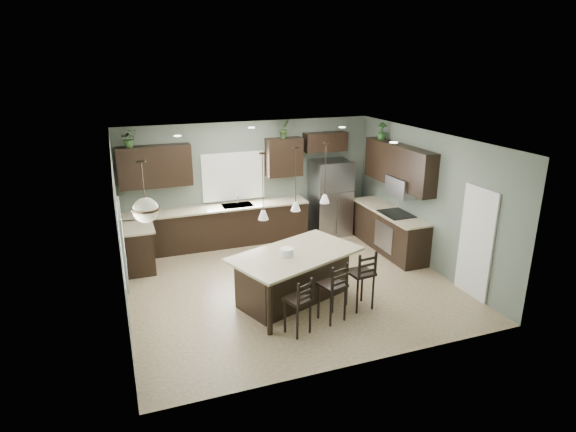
% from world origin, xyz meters
% --- Properties ---
extents(ground, '(6.00, 6.00, 0.00)m').
position_xyz_m(ground, '(0.00, 0.00, 0.00)').
color(ground, '#9E8466').
rests_on(ground, ground).
extents(pantry_door, '(0.04, 0.82, 2.04)m').
position_xyz_m(pantry_door, '(2.98, -1.55, 1.02)').
color(pantry_door, white).
rests_on(pantry_door, ground).
extents(window_back, '(1.35, 0.02, 1.00)m').
position_xyz_m(window_back, '(-0.40, 2.73, 1.55)').
color(window_back, white).
rests_on(window_back, room_shell).
extents(window_left, '(0.02, 1.10, 1.00)m').
position_xyz_m(window_left, '(-2.98, -0.80, 1.55)').
color(window_left, white).
rests_on(window_left, room_shell).
extents(left_return_cabs, '(0.60, 0.90, 0.90)m').
position_xyz_m(left_return_cabs, '(-2.70, 1.70, 0.45)').
color(left_return_cabs, black).
rests_on(left_return_cabs, ground).
extents(left_return_countertop, '(0.66, 0.96, 0.04)m').
position_xyz_m(left_return_countertop, '(-2.68, 1.70, 0.92)').
color(left_return_countertop, '#C1BA92').
rests_on(left_return_countertop, left_return_cabs).
extents(back_lower_cabs, '(4.20, 0.60, 0.90)m').
position_xyz_m(back_lower_cabs, '(-0.85, 2.45, 0.45)').
color(back_lower_cabs, black).
rests_on(back_lower_cabs, ground).
extents(back_countertop, '(4.20, 0.66, 0.04)m').
position_xyz_m(back_countertop, '(-0.85, 2.43, 0.92)').
color(back_countertop, '#C1BA92').
rests_on(back_countertop, back_lower_cabs).
extents(sink_inset, '(0.70, 0.45, 0.01)m').
position_xyz_m(sink_inset, '(-0.40, 2.43, 0.94)').
color(sink_inset, gray).
rests_on(sink_inset, back_countertop).
extents(faucet, '(0.02, 0.02, 0.28)m').
position_xyz_m(faucet, '(-0.40, 2.40, 1.08)').
color(faucet, silver).
rests_on(faucet, back_countertop).
extents(back_upper_left, '(1.55, 0.34, 0.90)m').
position_xyz_m(back_upper_left, '(-2.15, 2.58, 1.95)').
color(back_upper_left, black).
rests_on(back_upper_left, room_shell).
extents(back_upper_right, '(0.85, 0.34, 0.90)m').
position_xyz_m(back_upper_right, '(0.80, 2.58, 1.95)').
color(back_upper_right, black).
rests_on(back_upper_right, room_shell).
extents(fridge_header, '(1.05, 0.34, 0.45)m').
position_xyz_m(fridge_header, '(1.85, 2.58, 2.25)').
color(fridge_header, black).
rests_on(fridge_header, room_shell).
extents(right_lower_cabs, '(0.60, 2.35, 0.90)m').
position_xyz_m(right_lower_cabs, '(2.70, 0.87, 0.45)').
color(right_lower_cabs, black).
rests_on(right_lower_cabs, ground).
extents(right_countertop, '(0.66, 2.35, 0.04)m').
position_xyz_m(right_countertop, '(2.68, 0.87, 0.92)').
color(right_countertop, '#C1BA92').
rests_on(right_countertop, right_lower_cabs).
extents(cooktop, '(0.58, 0.75, 0.02)m').
position_xyz_m(cooktop, '(2.68, 0.60, 0.94)').
color(cooktop, black).
rests_on(cooktop, right_countertop).
extents(wall_oven_front, '(0.01, 0.72, 0.60)m').
position_xyz_m(wall_oven_front, '(2.40, 0.60, 0.45)').
color(wall_oven_front, gray).
rests_on(wall_oven_front, right_lower_cabs).
extents(right_upper_cabs, '(0.34, 2.35, 0.90)m').
position_xyz_m(right_upper_cabs, '(2.83, 0.87, 1.95)').
color(right_upper_cabs, black).
rests_on(right_upper_cabs, room_shell).
extents(microwave, '(0.40, 0.75, 0.40)m').
position_xyz_m(microwave, '(2.78, 0.60, 1.55)').
color(microwave, gray).
rests_on(microwave, right_upper_cabs).
extents(refrigerator, '(0.90, 0.74, 1.85)m').
position_xyz_m(refrigerator, '(1.90, 2.29, 0.93)').
color(refrigerator, gray).
rests_on(refrigerator, ground).
extents(kitchen_island, '(2.55, 2.00, 0.92)m').
position_xyz_m(kitchen_island, '(-0.15, -0.66, 0.46)').
color(kitchen_island, black).
rests_on(kitchen_island, ground).
extents(serving_dish, '(0.24, 0.24, 0.14)m').
position_xyz_m(serving_dish, '(-0.34, -0.73, 0.99)').
color(serving_dish, silver).
rests_on(serving_dish, kitchen_island).
extents(bar_stool_left, '(0.47, 0.47, 0.97)m').
position_xyz_m(bar_stool_left, '(-0.50, -1.68, 0.48)').
color(bar_stool_left, black).
rests_on(bar_stool_left, ground).
extents(bar_stool_center, '(0.48, 0.48, 1.05)m').
position_xyz_m(bar_stool_center, '(0.18, -1.49, 0.53)').
color(bar_stool_center, black).
rests_on(bar_stool_center, ground).
extents(bar_stool_right, '(0.45, 0.45, 1.09)m').
position_xyz_m(bar_stool_right, '(0.82, -1.28, 0.55)').
color(bar_stool_right, black).
rests_on(bar_stool_right, ground).
extents(pendant_left, '(0.17, 0.17, 1.10)m').
position_xyz_m(pendant_left, '(-0.80, -0.91, 2.25)').
color(pendant_left, white).
rests_on(pendant_left, room_shell).
extents(pendant_center, '(0.17, 0.17, 1.10)m').
position_xyz_m(pendant_center, '(-0.15, -0.66, 2.25)').
color(pendant_center, white).
rests_on(pendant_center, room_shell).
extents(pendant_right, '(0.17, 0.17, 1.10)m').
position_xyz_m(pendant_right, '(0.50, -0.41, 2.25)').
color(pendant_right, white).
rests_on(pendant_right, room_shell).
extents(chandelier, '(0.42, 0.42, 0.94)m').
position_xyz_m(chandelier, '(-2.60, -0.89, 2.33)').
color(chandelier, beige).
rests_on(chandelier, room_shell).
extents(plant_back_left, '(0.37, 0.33, 0.37)m').
position_xyz_m(plant_back_left, '(-2.62, 2.55, 2.59)').
color(plant_back_left, '#2A4D22').
rests_on(plant_back_left, back_upper_left).
extents(plant_back_right, '(0.27, 0.24, 0.43)m').
position_xyz_m(plant_back_right, '(0.79, 2.55, 2.61)').
color(plant_back_right, '#335224').
rests_on(plant_back_right, back_upper_right).
extents(plant_right_wall, '(0.26, 0.26, 0.38)m').
position_xyz_m(plant_right_wall, '(2.80, 1.60, 2.59)').
color(plant_right_wall, '#285525').
rests_on(plant_right_wall, right_upper_cabs).
extents(room_shell, '(6.00, 6.00, 6.00)m').
position_xyz_m(room_shell, '(0.00, 0.00, 1.70)').
color(room_shell, '#5E6B5D').
rests_on(room_shell, ground).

